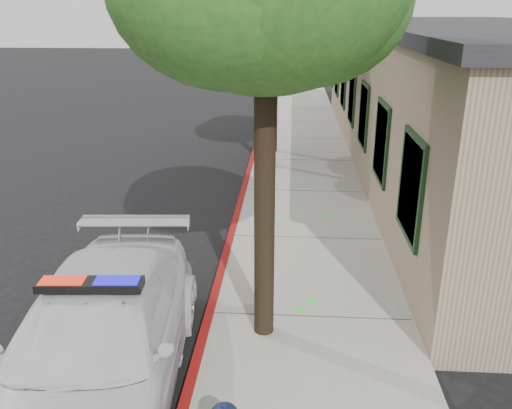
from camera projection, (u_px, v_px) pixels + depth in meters
The scene contains 7 objects.
ground at pixel (206, 321), 8.29m from camera, with size 120.00×120.00×0.00m, color black.
sidewalk at pixel (305, 241), 10.97m from camera, with size 3.20×60.00×0.15m, color gray.
red_curb at pixel (231, 238), 11.07m from camera, with size 0.14×60.00×0.16m, color maroon.
clapboard_building at pixel (477, 98), 15.56m from camera, with size 7.30×20.89×4.24m.
police_car at pixel (97, 342), 6.49m from camera, with size 2.43×5.26×1.61m.
street_tree_mid at pixel (273, 25), 14.61m from camera, with size 2.92×2.79×5.32m.
street_tree_far at pixel (276, 36), 16.34m from camera, with size 2.62×2.63×4.86m.
Camera 1 is at (1.26, -7.07, 4.59)m, focal length 37.16 mm.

